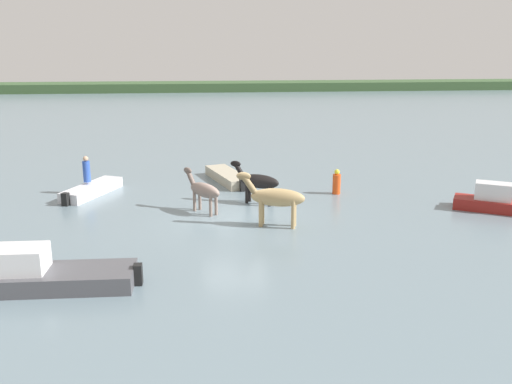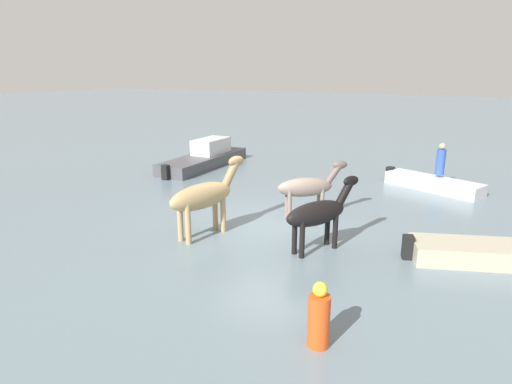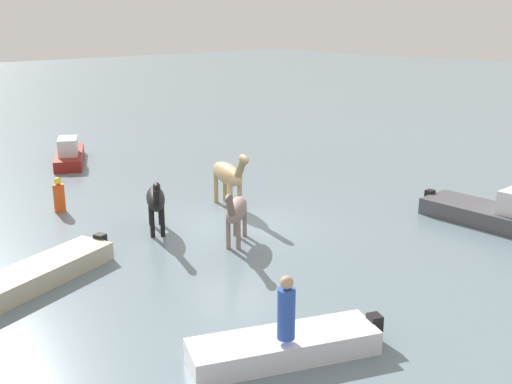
{
  "view_description": "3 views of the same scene",
  "coord_description": "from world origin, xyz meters",
  "px_view_note": "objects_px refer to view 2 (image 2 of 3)",
  "views": [
    {
      "loc": [
        -1.16,
        -20.62,
        6.67
      ],
      "look_at": [
        0.82,
        -0.16,
        1.09
      ],
      "focal_mm": 38.85,
      "sensor_mm": 36.0,
      "label": 1
    },
    {
      "loc": [
        10.75,
        4.95,
        4.34
      ],
      "look_at": [
        -0.02,
        -0.25,
        0.95
      ],
      "focal_mm": 30.26,
      "sensor_mm": 36.0,
      "label": 2
    },
    {
      "loc": [
        -13.08,
        11.22,
        6.05
      ],
      "look_at": [
        -0.83,
        -0.17,
        1.18
      ],
      "focal_mm": 42.38,
      "sensor_mm": 36.0,
      "label": 3
    }
  ],
  "objects_px": {
    "horse_dun_straggler": "(319,213)",
    "boat_motor_center": "(432,185)",
    "horse_lead": "(307,187)",
    "boat_tender_starboard": "(205,159)",
    "horse_chestnut_trailing": "(204,196)",
    "person_boatman_standing": "(441,160)",
    "buoy_channel_marker": "(319,318)",
    "boat_dinghy_port": "(496,257)"
  },
  "relations": [
    {
      "from": "horse_lead",
      "to": "buoy_channel_marker",
      "type": "xyz_separation_m",
      "value": [
        6.01,
        2.3,
        -0.43
      ]
    },
    {
      "from": "horse_dun_straggler",
      "to": "horse_lead",
      "type": "relative_size",
      "value": 1.11
    },
    {
      "from": "horse_dun_straggler",
      "to": "boat_motor_center",
      "type": "height_order",
      "value": "horse_dun_straggler"
    },
    {
      "from": "person_boatman_standing",
      "to": "horse_chestnut_trailing",
      "type": "bearing_deg",
      "value": -34.32
    },
    {
      "from": "horse_lead",
      "to": "person_boatman_standing",
      "type": "xyz_separation_m",
      "value": [
        -5.24,
        3.4,
        0.16
      ]
    },
    {
      "from": "boat_tender_starboard",
      "to": "horse_chestnut_trailing",
      "type": "bearing_deg",
      "value": -146.68
    },
    {
      "from": "horse_lead",
      "to": "buoy_channel_marker",
      "type": "height_order",
      "value": "horse_lead"
    },
    {
      "from": "horse_lead",
      "to": "person_boatman_standing",
      "type": "relative_size",
      "value": 1.62
    },
    {
      "from": "boat_tender_starboard",
      "to": "horse_dun_straggler",
      "type": "bearing_deg",
      "value": -131.43
    },
    {
      "from": "horse_lead",
      "to": "boat_motor_center",
      "type": "height_order",
      "value": "horse_lead"
    },
    {
      "from": "buoy_channel_marker",
      "to": "person_boatman_standing",
      "type": "bearing_deg",
      "value": 174.44
    },
    {
      "from": "boat_dinghy_port",
      "to": "boat_tender_starboard",
      "type": "height_order",
      "value": "boat_tender_starboard"
    },
    {
      "from": "boat_tender_starboard",
      "to": "person_boatman_standing",
      "type": "xyz_separation_m",
      "value": [
        -0.4,
        10.08,
        0.78
      ]
    },
    {
      "from": "buoy_channel_marker",
      "to": "horse_lead",
      "type": "bearing_deg",
      "value": -159.04
    },
    {
      "from": "horse_dun_straggler",
      "to": "person_boatman_standing",
      "type": "distance_m",
      "value": 7.87
    },
    {
      "from": "horse_dun_straggler",
      "to": "boat_motor_center",
      "type": "xyz_separation_m",
      "value": [
        -7.34,
        2.12,
        -0.82
      ]
    },
    {
      "from": "boat_tender_starboard",
      "to": "person_boatman_standing",
      "type": "distance_m",
      "value": 10.12
    },
    {
      "from": "horse_chestnut_trailing",
      "to": "buoy_channel_marker",
      "type": "height_order",
      "value": "horse_chestnut_trailing"
    },
    {
      "from": "buoy_channel_marker",
      "to": "horse_dun_straggler",
      "type": "bearing_deg",
      "value": -161.84
    },
    {
      "from": "boat_motor_center",
      "to": "horse_lead",
      "type": "bearing_deg",
      "value": -98.0
    },
    {
      "from": "boat_dinghy_port",
      "to": "horse_lead",
      "type": "bearing_deg",
      "value": 148.8
    },
    {
      "from": "horse_lead",
      "to": "horse_dun_straggler",
      "type": "bearing_deg",
      "value": -103.39
    },
    {
      "from": "boat_tender_starboard",
      "to": "horse_lead",
      "type": "bearing_deg",
      "value": -124.77
    },
    {
      "from": "horse_chestnut_trailing",
      "to": "person_boatman_standing",
      "type": "height_order",
      "value": "horse_chestnut_trailing"
    },
    {
      "from": "horse_lead",
      "to": "boat_tender_starboard",
      "type": "distance_m",
      "value": 8.28
    },
    {
      "from": "horse_lead",
      "to": "boat_motor_center",
      "type": "xyz_separation_m",
      "value": [
        -5.05,
        3.2,
        -0.79
      ]
    },
    {
      "from": "horse_lead",
      "to": "boat_motor_center",
      "type": "distance_m",
      "value": 6.03
    },
    {
      "from": "horse_lead",
      "to": "boat_motor_center",
      "type": "bearing_deg",
      "value": 18.95
    },
    {
      "from": "boat_motor_center",
      "to": "boat_tender_starboard",
      "type": "distance_m",
      "value": 9.89
    },
    {
      "from": "boat_motor_center",
      "to": "person_boatman_standing",
      "type": "height_order",
      "value": "person_boatman_standing"
    },
    {
      "from": "horse_chestnut_trailing",
      "to": "horse_dun_straggler",
      "type": "distance_m",
      "value": 3.08
    },
    {
      "from": "horse_dun_straggler",
      "to": "boat_dinghy_port",
      "type": "relative_size",
      "value": 0.52
    },
    {
      "from": "buoy_channel_marker",
      "to": "boat_motor_center",
      "type": "bearing_deg",
      "value": 175.36
    },
    {
      "from": "horse_dun_straggler",
      "to": "buoy_channel_marker",
      "type": "height_order",
      "value": "horse_dun_straggler"
    },
    {
      "from": "boat_motor_center",
      "to": "person_boatman_standing",
      "type": "xyz_separation_m",
      "value": [
        -0.19,
        0.2,
        0.95
      ]
    },
    {
      "from": "boat_motor_center",
      "to": "boat_dinghy_port",
      "type": "relative_size",
      "value": 0.9
    },
    {
      "from": "horse_chestnut_trailing",
      "to": "buoy_channel_marker",
      "type": "bearing_deg",
      "value": -110.92
    },
    {
      "from": "horse_chestnut_trailing",
      "to": "horse_dun_straggler",
      "type": "bearing_deg",
      "value": -66.2
    },
    {
      "from": "horse_chestnut_trailing",
      "to": "person_boatman_standing",
      "type": "xyz_separation_m",
      "value": [
        -7.87,
        5.37,
        -0.01
      ]
    },
    {
      "from": "horse_lead",
      "to": "boat_tender_starboard",
      "type": "xyz_separation_m",
      "value": [
        -4.84,
        -6.69,
        -0.62
      ]
    },
    {
      "from": "horse_chestnut_trailing",
      "to": "boat_tender_starboard",
      "type": "bearing_deg",
      "value": 49.54
    },
    {
      "from": "boat_dinghy_port",
      "to": "boat_tender_starboard",
      "type": "xyz_separation_m",
      "value": [
        -6.05,
        -11.75,
        0.17
      ]
    }
  ]
}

